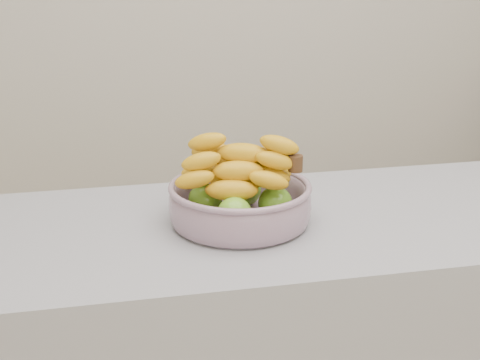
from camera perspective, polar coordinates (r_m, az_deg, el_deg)
The scene contains 1 object.
fruit_bowl at distance 1.46m, azimuth -0.02°, elevation -1.53°, with size 0.31×0.31×0.18m.
Camera 1 is at (-0.57, -0.94, 1.47)m, focal length 50.00 mm.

